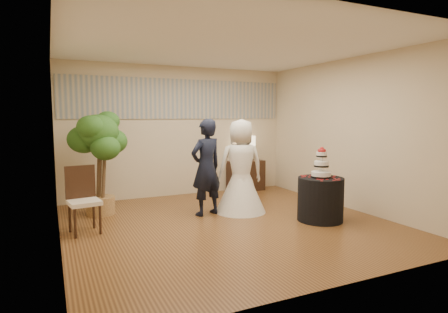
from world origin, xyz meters
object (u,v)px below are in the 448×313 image
table_lamp (246,148)px  ficus_tree (99,162)px  wedding_cake (321,162)px  side_chair (84,200)px  groom (206,167)px  bride (241,166)px  console (246,176)px  cake_table (320,199)px

table_lamp → ficus_tree: 3.44m
wedding_cake → side_chair: wedding_cake is taller
table_lamp → groom: bearing=-135.9°
groom → bride: bearing=157.8°
side_chair → ficus_tree: bearing=62.5°
console → cake_table: bearing=-94.7°
groom → side_chair: 2.07m
table_lamp → console: bearing=0.0°
cake_table → groom: bearing=143.9°
side_chair → console: bearing=17.4°
wedding_cake → console: 2.82m
bride → console: (1.02, 1.68, -0.49)m
bride → table_lamp: size_ratio=2.90×
cake_table → side_chair: 3.73m
console → table_lamp: size_ratio=1.46×
groom → table_lamp: 2.31m
cake_table → ficus_tree: size_ratio=0.40×
table_lamp → side_chair: 4.14m
console → table_lamp: bearing=0.0°
console → table_lamp: (0.00, 0.00, 0.64)m
cake_table → ficus_tree: (-3.26, 1.95, 0.57)m
bride → wedding_cake: size_ratio=3.30×
ficus_tree → side_chair: size_ratio=1.87×
wedding_cake → console: bearing=88.3°
ficus_tree → bride: bearing=-20.7°
wedding_cake → table_lamp: size_ratio=0.88×
groom → ficus_tree: ficus_tree is taller
cake_table → wedding_cake: wedding_cake is taller
wedding_cake → ficus_tree: 3.80m
wedding_cake → ficus_tree: size_ratio=0.27×
console → table_lamp: table_lamp is taller
bride → console: 2.02m
bride → console: bearing=-111.2°
console → ficus_tree: size_ratio=0.45×
ficus_tree → wedding_cake: bearing=-30.9°
bride → cake_table: 1.50m
ficus_tree → console: bearing=13.4°
console → ficus_tree: 3.49m
console → ficus_tree: bearing=-169.6°
ficus_tree → table_lamp: bearing=13.4°
groom → side_chair: size_ratio=1.70×
ficus_tree → side_chair: ficus_tree is taller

